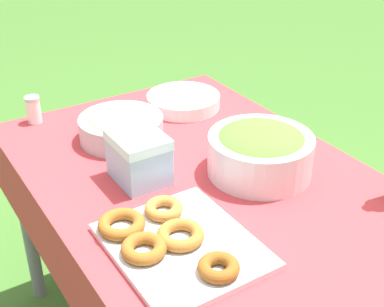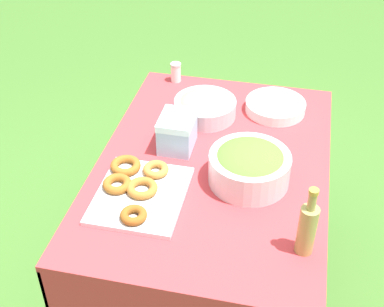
# 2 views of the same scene
# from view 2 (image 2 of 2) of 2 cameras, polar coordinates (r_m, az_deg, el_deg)

# --- Properties ---
(ground_plane) EXTENTS (14.00, 14.00, 0.00)m
(ground_plane) POSITION_cam_2_polar(r_m,az_deg,el_deg) (2.65, 1.88, -13.87)
(ground_plane) COLOR #3D6B28
(picnic_table) EXTENTS (1.30, 0.90, 0.76)m
(picnic_table) POSITION_cam_2_polar(r_m,az_deg,el_deg) (2.18, 2.22, -2.96)
(picnic_table) COLOR #B73338
(picnic_table) RESTS_ON ground_plane
(salad_bowl) EXTENTS (0.30, 0.30, 0.14)m
(salad_bowl) POSITION_cam_2_polar(r_m,az_deg,el_deg) (1.99, 6.15, -1.28)
(salad_bowl) COLOR silver
(salad_bowl) RESTS_ON picnic_table
(pasta_bowl) EXTENTS (0.27, 0.27, 0.10)m
(pasta_bowl) POSITION_cam_2_polar(r_m,az_deg,el_deg) (2.36, 1.40, 5.06)
(pasta_bowl) COLOR #B2B7BC
(pasta_bowl) RESTS_ON picnic_table
(donut_platter) EXTENTS (0.40, 0.34, 0.05)m
(donut_platter) POSITION_cam_2_polar(r_m,az_deg,el_deg) (1.97, -5.83, -3.78)
(donut_platter) COLOR silver
(donut_platter) RESTS_ON picnic_table
(plate_stack) EXTENTS (0.27, 0.27, 0.05)m
(plate_stack) POSITION_cam_2_polar(r_m,az_deg,el_deg) (2.43, 8.88, 4.98)
(plate_stack) COLOR white
(plate_stack) RESTS_ON picnic_table
(olive_oil_bottle) EXTENTS (0.06, 0.06, 0.26)m
(olive_oil_bottle) POSITION_cam_2_polar(r_m,az_deg,el_deg) (1.74, 12.19, -7.74)
(olive_oil_bottle) COLOR #998E4C
(olive_oil_bottle) RESTS_ON picnic_table
(cooler_box) EXTENTS (0.17, 0.14, 0.14)m
(cooler_box) POSITION_cam_2_polar(r_m,az_deg,el_deg) (2.15, -1.59, 2.31)
(cooler_box) COLOR #8CC6E5
(cooler_box) RESTS_ON picnic_table
(salt_shaker) EXTENTS (0.05, 0.05, 0.09)m
(salt_shaker) POSITION_cam_2_polar(r_m,az_deg,el_deg) (2.63, -1.74, 8.67)
(salt_shaker) COLOR white
(salt_shaker) RESTS_ON picnic_table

